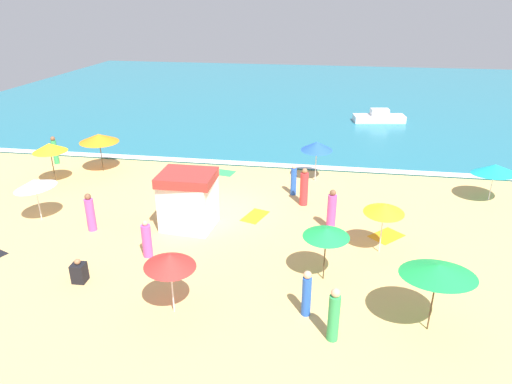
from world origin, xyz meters
The scene contains 26 objects.
ground_plane centered at (0.00, 0.00, 0.00)m, with size 60.00×60.00×0.00m, color #E5B26B.
ocean_water centered at (0.00, 28.00, 0.05)m, with size 60.00×44.00×0.10m, color teal.
wave_breaker_foam centered at (0.00, 6.30, 0.10)m, with size 57.00×0.70×0.01m, color white.
lifeguard_cabana centered at (-1.03, -2.04, 1.30)m, with size 2.35×2.09×2.55m.
beach_umbrella_0 centered at (-8.15, 3.93, 2.02)m, with size 3.11×3.10×2.28m.
beach_umbrella_1 centered at (4.27, 4.44, 2.00)m, with size 1.80×1.82×2.28m.
beach_umbrella_2 centered at (-9.89, 1.78, 2.04)m, with size 2.34×2.35×2.28m.
beach_umbrella_3 centered at (0.21, -7.94, 1.95)m, with size 1.92×1.90×2.22m.
beach_umbrella_4 centered at (-8.01, -2.50, 1.79)m, with size 2.18×2.15×2.09m.
beach_umbrella_6 centered at (8.26, -7.50, 2.15)m, with size 2.84×2.85×2.45m.
beach_umbrella_7 centered at (13.07, 3.13, 1.68)m, with size 3.12×3.13×2.03m.
beach_umbrella_8 centered at (7.17, -2.97, 1.94)m, with size 1.82×1.84×2.19m.
beach_umbrella_9 centered at (4.99, -5.25, 1.90)m, with size 2.01×2.01×2.08m.
beachgoer_0 centered at (4.48, -7.39, 0.80)m, with size 0.40×0.40×1.64m.
beachgoer_1 centered at (-11.56, 4.67, 0.85)m, with size 0.38×0.38×1.74m.
beachgoer_2 centered at (-3.70, -6.84, 0.39)m, with size 0.49×0.49×0.93m.
beachgoer_3 centered at (5.20, -1.33, 0.89)m, with size 0.55×0.55×1.90m.
beachgoer_4 centered at (5.34, -8.43, 0.87)m, with size 0.41×0.41×1.82m.
beachgoer_5 centered at (-1.92, -4.77, 0.72)m, with size 0.52×0.52×1.57m.
beachgoer_6 centered at (3.84, 1.09, 0.89)m, with size 0.53×0.53×1.92m.
beachgoer_7 centered at (-5.17, -3.08, 0.82)m, with size 0.51×0.51×1.75m.
beachgoer_8 centered at (3.23, 2.27, 0.80)m, with size 0.32×0.32×1.67m.
beach_towel_1 centered at (1.69, -0.58, 0.01)m, with size 1.27×1.69×0.01m.
beach_towel_2 centered at (7.60, -1.57, 0.01)m, with size 1.66×1.67×0.01m.
beach_towel_3 centered at (-1.05, 4.75, 0.01)m, with size 1.38×1.20×0.01m.
small_boat_0 centered at (8.84, 17.87, 0.46)m, with size 4.22×1.95×1.07m.
Camera 1 is at (4.82, -19.55, 9.53)m, focal length 32.03 mm.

